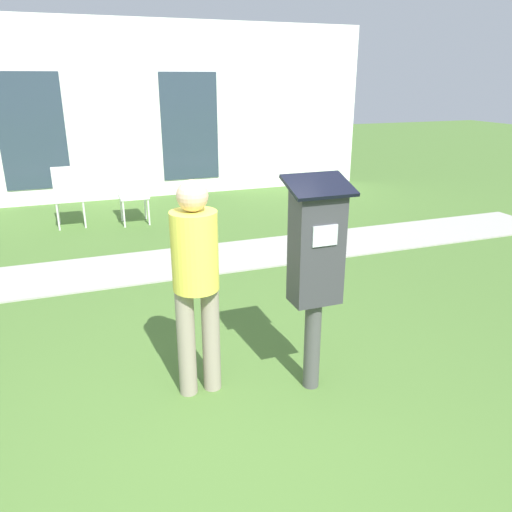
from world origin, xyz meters
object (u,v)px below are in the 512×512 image
Objects in this scene: parking_meter at (316,259)px; outdoor_chair_left at (68,192)px; person_standing at (196,274)px; outdoor_chair_middle at (132,189)px.

parking_meter is 1.77× the size of outdoor_chair_left.
person_standing is at bearing -72.35° from outdoor_chair_left.
outdoor_chair_left is 0.97m from outdoor_chair_middle.
person_standing is (-0.80, 0.23, -0.09)m from parking_meter.
parking_meter is 1.01× the size of person_standing.
person_standing is at bearing 163.76° from parking_meter.
outdoor_chair_middle is at bearing -2.28° from outdoor_chair_left.
parking_meter is 0.83m from person_standing.
outdoor_chair_left is 1.00× the size of outdoor_chair_middle.
outdoor_chair_middle is (0.13, 4.86, -0.40)m from person_standing.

